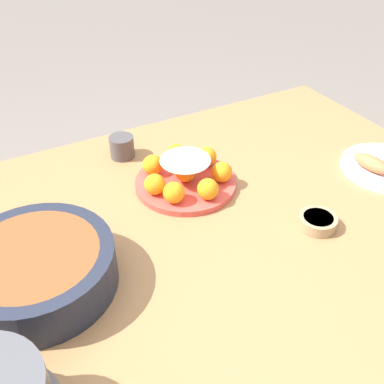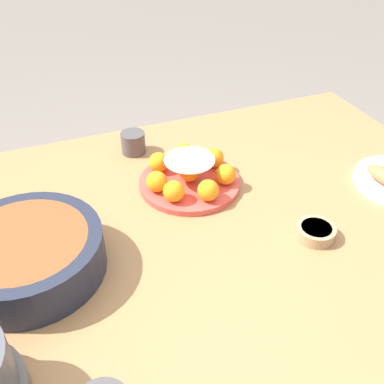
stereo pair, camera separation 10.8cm
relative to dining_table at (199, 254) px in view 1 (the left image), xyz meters
The scene contains 5 objects.
dining_table is the anchor object (origin of this frame).
cake_plate 0.21m from the dining_table, 107.06° to the right, with size 0.26×0.26×0.09m.
serving_bowl 0.39m from the dining_table, ahead, with size 0.31×0.31×0.09m.
sauce_bowl 0.29m from the dining_table, 151.90° to the left, with size 0.09×0.09×0.03m.
cup_near 0.40m from the dining_table, 83.85° to the right, with size 0.07×0.07×0.06m.
Camera 1 is at (0.39, 0.68, 1.45)m, focal length 42.00 mm.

